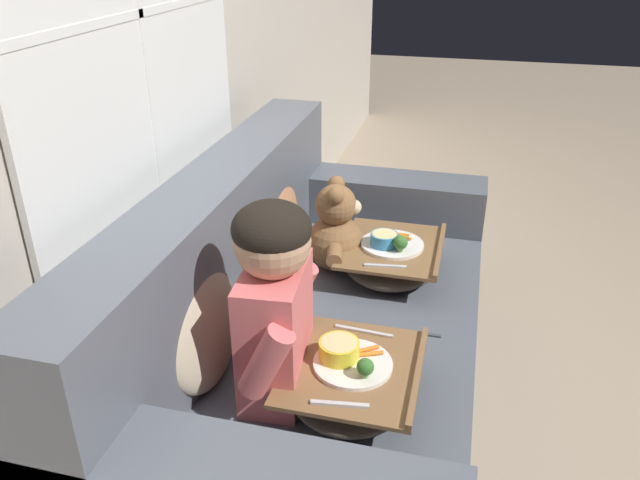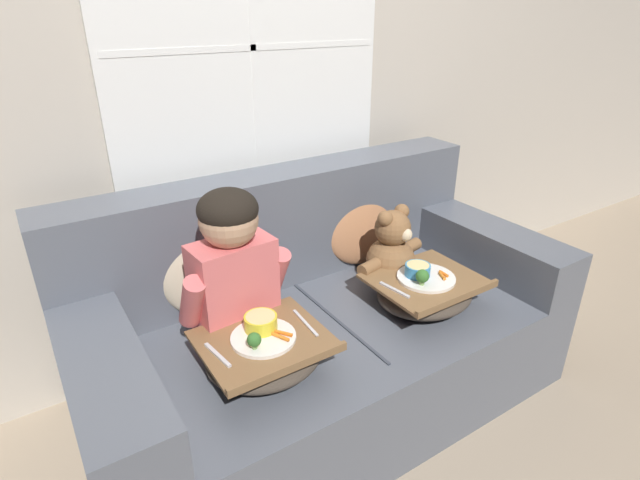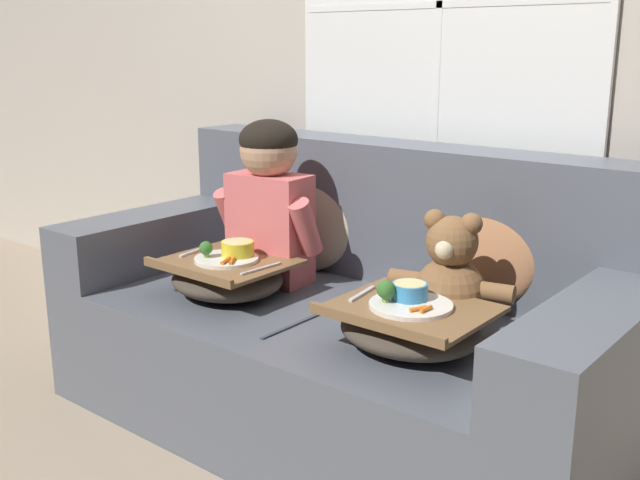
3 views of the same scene
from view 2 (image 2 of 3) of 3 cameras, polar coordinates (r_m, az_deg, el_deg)
ground_plane at (r=2.23m, az=0.90°, el=-17.33°), size 14.00×14.00×0.00m
wall_back_with_window at (r=2.18m, az=-8.19°, el=19.51°), size 8.00×0.08×2.60m
couch at (r=2.08m, az=-0.14°, el=-9.69°), size 1.87×0.96×0.90m
throw_pillow_behind_child at (r=1.96m, az=-12.46°, el=-2.65°), size 0.42×0.20×0.43m
throw_pillow_behind_teddy at (r=2.27m, az=4.51°, el=1.91°), size 0.38×0.18×0.39m
child_figure at (r=1.72m, az=-10.01°, el=-2.34°), size 0.41×0.21×0.57m
teddy_bear at (r=2.13m, az=8.23°, el=-1.40°), size 0.38×0.27×0.35m
lap_tray_child at (r=1.68m, az=-6.39°, el=-12.60°), size 0.41×0.36×0.19m
lap_tray_teddy at (r=2.04m, az=11.86°, el=-5.68°), size 0.42×0.36×0.19m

